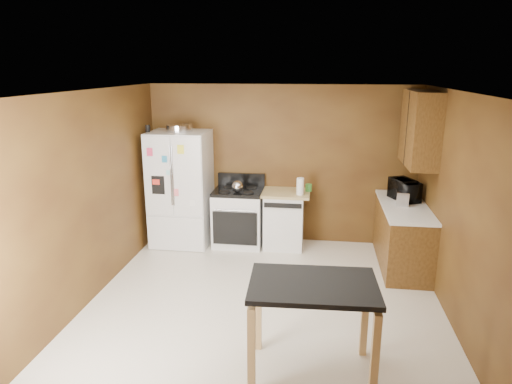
% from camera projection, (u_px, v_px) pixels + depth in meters
% --- Properties ---
extents(floor, '(4.50, 4.50, 0.00)m').
position_uv_depth(floor, '(264.00, 306.00, 5.42)').
color(floor, silver).
rests_on(floor, ground).
extents(ceiling, '(4.50, 4.50, 0.00)m').
position_uv_depth(ceiling, '(265.00, 92.00, 4.76)').
color(ceiling, white).
rests_on(ceiling, ground).
extents(wall_back, '(4.20, 0.00, 4.20)m').
position_uv_depth(wall_back, '(281.00, 165.00, 7.24)').
color(wall_back, brown).
rests_on(wall_back, ground).
extents(wall_front, '(4.20, 0.00, 4.20)m').
position_uv_depth(wall_front, '(222.00, 308.00, 2.94)').
color(wall_front, brown).
rests_on(wall_front, ground).
extents(wall_left, '(0.00, 4.50, 4.50)m').
position_uv_depth(wall_left, '(88.00, 199.00, 5.37)').
color(wall_left, brown).
rests_on(wall_left, ground).
extents(wall_right, '(0.00, 4.50, 4.50)m').
position_uv_depth(wall_right, '(461.00, 214.00, 4.81)').
color(wall_right, brown).
rests_on(wall_right, ground).
extents(roasting_pan, '(0.41, 0.41, 0.10)m').
position_uv_depth(roasting_pan, '(179.00, 128.00, 6.96)').
color(roasting_pan, silver).
rests_on(roasting_pan, refrigerator).
extents(pen_cup, '(0.07, 0.07, 0.11)m').
position_uv_depth(pen_cup, '(148.00, 128.00, 6.89)').
color(pen_cup, black).
rests_on(pen_cup, refrigerator).
extents(kettle, '(0.18, 0.18, 0.18)m').
position_uv_depth(kettle, '(237.00, 186.00, 6.96)').
color(kettle, silver).
rests_on(kettle, gas_range).
extents(paper_towel, '(0.11, 0.11, 0.26)m').
position_uv_depth(paper_towel, '(300.00, 186.00, 6.84)').
color(paper_towel, white).
rests_on(paper_towel, dishwasher).
extents(green_canister, '(0.13, 0.13, 0.11)m').
position_uv_depth(green_canister, '(309.00, 188.00, 7.06)').
color(green_canister, green).
rests_on(green_canister, dishwasher).
extents(toaster, '(0.20, 0.28, 0.19)m').
position_uv_depth(toaster, '(403.00, 197.00, 6.34)').
color(toaster, silver).
rests_on(toaster, right_cabinets).
extents(microwave, '(0.50, 0.58, 0.27)m').
position_uv_depth(microwave, '(404.00, 191.00, 6.54)').
color(microwave, black).
rests_on(microwave, right_cabinets).
extents(refrigerator, '(0.90, 0.80, 1.80)m').
position_uv_depth(refrigerator, '(181.00, 189.00, 7.17)').
color(refrigerator, white).
rests_on(refrigerator, ground).
extents(gas_range, '(0.76, 0.68, 1.10)m').
position_uv_depth(gas_range, '(239.00, 216.00, 7.23)').
color(gas_range, white).
rests_on(gas_range, ground).
extents(dishwasher, '(0.78, 0.63, 0.89)m').
position_uv_depth(dishwasher, '(284.00, 219.00, 7.15)').
color(dishwasher, white).
rests_on(dishwasher, ground).
extents(right_cabinets, '(0.63, 1.58, 2.45)m').
position_uv_depth(right_cabinets, '(408.00, 204.00, 6.35)').
color(right_cabinets, brown).
rests_on(right_cabinets, ground).
extents(island, '(1.17, 0.81, 0.91)m').
position_uv_depth(island, '(313.00, 298.00, 4.07)').
color(island, black).
rests_on(island, ground).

